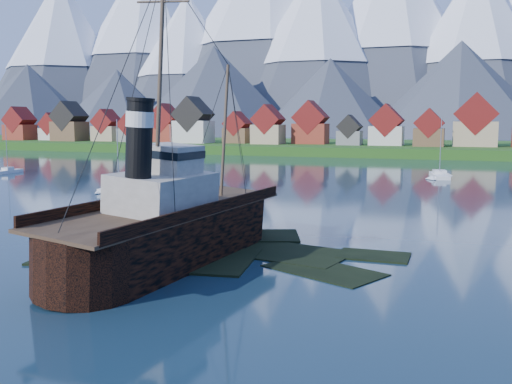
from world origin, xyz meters
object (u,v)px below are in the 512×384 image
(sailboat_c, at_px, (171,168))
(sailboat_e, at_px, (439,176))
(tugboat_wreck, at_px, (179,223))
(sailboat_b, at_px, (8,172))
(sailboat_a, at_px, (119,188))

(sailboat_c, bearing_deg, sailboat_e, -35.81)
(tugboat_wreck, xyz_separation_m, sailboat_c, (-42.71, 78.28, -2.78))
(sailboat_b, relative_size, sailboat_c, 1.00)
(tugboat_wreck, relative_size, sailboat_a, 2.49)
(sailboat_b, distance_m, sailboat_e, 92.12)
(sailboat_a, height_order, sailboat_e, sailboat_e)
(sailboat_a, bearing_deg, sailboat_b, 150.35)
(tugboat_wreck, bearing_deg, sailboat_e, 82.38)
(tugboat_wreck, xyz_separation_m, sailboat_a, (-31.14, 38.49, -2.76))
(sailboat_a, relative_size, sailboat_e, 0.97)
(sailboat_b, bearing_deg, sailboat_c, 35.74)
(sailboat_e, bearing_deg, sailboat_c, 169.81)
(tugboat_wreck, distance_m, sailboat_b, 90.67)
(sailboat_a, height_order, sailboat_c, sailboat_a)
(sailboat_a, height_order, sailboat_b, sailboat_a)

